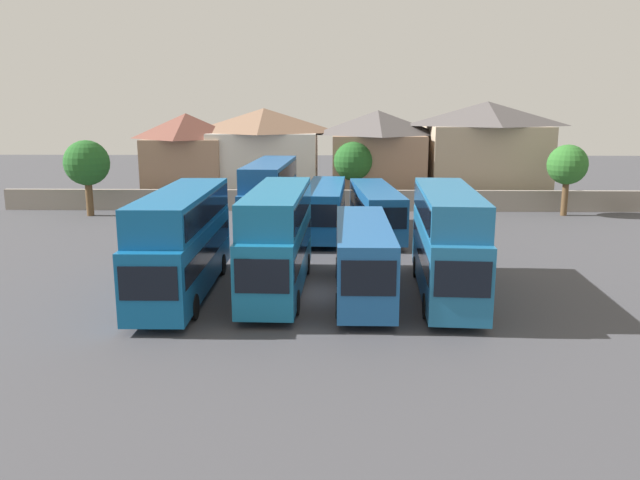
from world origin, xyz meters
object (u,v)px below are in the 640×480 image
at_px(bus_1, 183,237).
at_px(house_terrace_far_right, 485,151).
at_px(tree_left_of_lot, 87,163).
at_px(bus_5, 270,194).
at_px(bus_2, 278,235).
at_px(bus_4, 447,237).
at_px(tree_behind_wall, 353,161).
at_px(bus_3, 363,255).
at_px(tree_right_of_lot, 567,165).
at_px(bus_6, 325,206).
at_px(house_terrace_left, 187,156).
at_px(house_terrace_centre, 265,154).
at_px(house_terrace_right, 377,155).
at_px(bus_7, 376,208).

height_order(bus_1, house_terrace_far_right, house_terrace_far_right).
bearing_deg(tree_left_of_lot, house_terrace_far_right, 14.28).
bearing_deg(bus_5, bus_2, 9.63).
distance_m(bus_4, bus_5, 17.53).
bearing_deg(bus_5, tree_behind_wall, 156.59).
height_order(bus_3, tree_right_of_lot, tree_right_of_lot).
distance_m(bus_6, tree_behind_wall, 13.10).
distance_m(bus_3, house_terrace_left, 34.55).
height_order(house_terrace_centre, tree_right_of_lot, house_terrace_centre).
bearing_deg(tree_left_of_lot, house_terrace_left, 55.32).
bearing_deg(bus_6, bus_5, -87.58).
bearing_deg(bus_2, house_terrace_far_right, 152.22).
xyz_separation_m(bus_2, house_terrace_right, (6.73, 30.26, 1.52)).
bearing_deg(house_terrace_far_right, bus_6, -132.79).
xyz_separation_m(house_terrace_centre, tree_right_of_lot, (25.72, -8.62, -0.29)).
distance_m(bus_3, house_terrace_right, 31.19).
bearing_deg(house_terrace_centre, tree_right_of_lot, -18.52).
relative_size(bus_2, house_terrace_far_right, 0.98).
distance_m(bus_5, house_terrace_right, 18.40).
distance_m(bus_7, tree_right_of_lot, 18.21).
xyz_separation_m(house_terrace_far_right, tree_right_of_lot, (4.88, -7.73, -0.60)).
bearing_deg(tree_left_of_lot, bus_7, -17.38).
height_order(bus_6, house_terrace_right, house_terrace_right).
relative_size(house_terrace_left, house_terrace_far_right, 0.74).
relative_size(bus_4, tree_left_of_lot, 1.76).
relative_size(bus_7, tree_right_of_lot, 2.05).
bearing_deg(house_terrace_far_right, tree_behind_wall, -165.50).
distance_m(bus_1, tree_behind_wall, 28.63).
xyz_separation_m(house_terrace_right, house_terrace_far_right, (10.08, -0.29, 0.41)).
bearing_deg(tree_behind_wall, bus_7, -84.35).
bearing_deg(bus_2, bus_6, 173.21).
bearing_deg(house_terrace_right, bus_3, -94.96).
bearing_deg(house_terrace_left, house_terrace_right, 0.39).
distance_m(bus_6, house_terrace_left, 21.05).
height_order(bus_6, bus_7, bus_6).
bearing_deg(bus_1, bus_4, 89.00).
bearing_deg(bus_3, bus_5, -158.23).
distance_m(house_terrace_left, tree_left_of_lot, 10.81).
xyz_separation_m(house_terrace_right, tree_left_of_lot, (-24.20, -9.02, -0.04)).
xyz_separation_m(bus_3, bus_6, (-2.00, 14.75, -0.01)).
bearing_deg(bus_7, bus_6, -94.03).
xyz_separation_m(bus_5, tree_left_of_lot, (-15.67, 7.22, 1.44)).
distance_m(bus_3, tree_right_of_lot, 29.04).
bearing_deg(tree_behind_wall, tree_left_of_lot, -165.84).
relative_size(bus_1, bus_2, 1.07).
distance_m(bus_2, bus_6, 14.19).
xyz_separation_m(bus_4, bus_6, (-5.93, 14.55, -0.85)).
xyz_separation_m(house_terrace_centre, house_terrace_far_right, (20.84, -0.89, 0.31)).
bearing_deg(bus_6, bus_7, 92.62).
bearing_deg(tree_behind_wall, house_terrace_right, 55.69).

